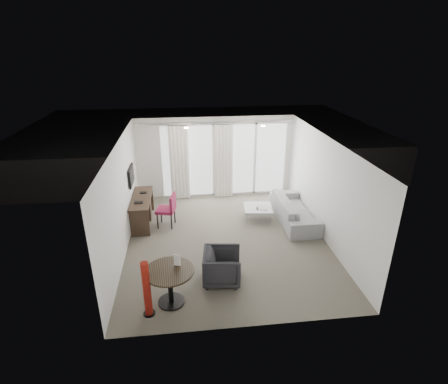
{
  "coord_description": "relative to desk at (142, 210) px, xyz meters",
  "views": [
    {
      "loc": [
        -0.99,
        -7.72,
        4.7
      ],
      "look_at": [
        0.0,
        0.6,
        1.1
      ],
      "focal_mm": 28.0,
      "sensor_mm": 36.0,
      "label": 1
    }
  ],
  "objects": [
    {
      "name": "curtain_track",
      "position": [
        2.22,
        1.58,
        2.06
      ],
      "size": [
        4.8,
        0.04,
        0.04
      ],
      "primitive_type": null,
      "color": "#B2B2B7",
      "rests_on": "ceiling"
    },
    {
      "name": "curtain_right",
      "position": [
        2.47,
        1.58,
        0.81
      ],
      "size": [
        0.6,
        0.2,
        2.38
      ],
      "primitive_type": null,
      "color": "silver",
      "rests_on": "ground"
    },
    {
      "name": "window_frame",
      "position": [
        2.52,
        1.73,
        0.81
      ],
      "size": [
        4.1,
        0.06,
        2.44
      ],
      "primitive_type": null,
      "color": "white",
      "rests_on": "ground"
    },
    {
      "name": "floor",
      "position": [
        2.22,
        -1.24,
        -0.39
      ],
      "size": [
        5.0,
        6.0,
        0.0
      ],
      "primitive_type": "cube",
      "color": "#5C564A",
      "rests_on": "ground"
    },
    {
      "name": "remote",
      "position": [
        3.23,
        -0.2,
        -0.03
      ],
      "size": [
        0.08,
        0.17,
        0.02
      ],
      "primitive_type": null,
      "rotation": [
        0.0,
        0.0,
        -0.18
      ],
      "color": "black",
      "rests_on": "coffee_table"
    },
    {
      "name": "curtain_left",
      "position": [
        1.07,
        1.58,
        0.81
      ],
      "size": [
        0.6,
        0.2,
        2.38
      ],
      "primitive_type": null,
      "color": "silver",
      "rests_on": "ground"
    },
    {
      "name": "rattan_chair_a",
      "position": [
        2.89,
        2.73,
        0.04
      ],
      "size": [
        0.68,
        0.68,
        0.85
      ],
      "primitive_type": null,
      "rotation": [
        0.0,
        0.0,
        0.18
      ],
      "color": "#493022",
      "rests_on": "terrace_slab"
    },
    {
      "name": "terrace_slab",
      "position": [
        2.52,
        3.26,
        -0.45
      ],
      "size": [
        5.6,
        3.0,
        0.12
      ],
      "primitive_type": "cube",
      "color": "#4D4D50",
      "rests_on": "ground"
    },
    {
      "name": "magazine",
      "position": [
        3.4,
        -0.19,
        -0.03
      ],
      "size": [
        0.29,
        0.34,
        0.02
      ],
      "primitive_type": null,
      "rotation": [
        0.0,
        0.0,
        -0.27
      ],
      "color": "gray",
      "rests_on": "coffee_table"
    },
    {
      "name": "sofa",
      "position": [
        4.26,
        -0.37,
        -0.06
      ],
      "size": [
        0.89,
        2.26,
        0.66
      ],
      "primitive_type": "imported",
      "rotation": [
        0.0,
        0.0,
        1.57
      ],
      "color": "gray",
      "rests_on": "floor"
    },
    {
      "name": "desk_chair",
      "position": [
        0.66,
        -0.25,
        0.08
      ],
      "size": [
        0.6,
        0.58,
        0.94
      ],
      "primitive_type": null,
      "rotation": [
        0.0,
        0.0,
        -0.22
      ],
      "color": "maroon",
      "rests_on": "floor"
    },
    {
      "name": "window_panel",
      "position": [
        2.52,
        1.75,
        0.81
      ],
      "size": [
        4.0,
        0.02,
        2.38
      ],
      "primitive_type": null,
      "color": "white",
      "rests_on": "ground"
    },
    {
      "name": "wall_right",
      "position": [
        4.72,
        -1.24,
        0.91
      ],
      "size": [
        0.0,
        6.0,
        2.6
      ],
      "primitive_type": "cube",
      "color": "silver",
      "rests_on": "ground"
    },
    {
      "name": "ceiling",
      "position": [
        2.22,
        -1.24,
        2.21
      ],
      "size": [
        5.0,
        6.0,
        0.0
      ],
      "primitive_type": "cube",
      "color": "white",
      "rests_on": "ground"
    },
    {
      "name": "desk",
      "position": [
        0.0,
        0.0,
        0.0
      ],
      "size": [
        0.52,
        1.66,
        0.78
      ],
      "primitive_type": null,
      "color": "#322419",
      "rests_on": "floor"
    },
    {
      "name": "wall_front",
      "position": [
        2.22,
        -4.24,
        0.91
      ],
      "size": [
        5.0,
        0.0,
        2.6
      ],
      "primitive_type": "cube",
      "color": "silver",
      "rests_on": "ground"
    },
    {
      "name": "balustrade",
      "position": [
        2.52,
        4.71,
        0.11
      ],
      "size": [
        5.5,
        0.06,
        1.05
      ],
      "primitive_type": null,
      "color": "#B2B2B7",
      "rests_on": "terrace_slab"
    },
    {
      "name": "tv",
      "position": [
        -0.23,
        0.21,
        0.96
      ],
      "size": [
        0.05,
        0.8,
        0.5
      ],
      "primitive_type": null,
      "color": "black",
      "rests_on": "wall_left"
    },
    {
      "name": "coffee_table",
      "position": [
        3.27,
        -0.12,
        -0.21
      ],
      "size": [
        0.87,
        0.87,
        0.35
      ],
      "primitive_type": null,
      "rotation": [
        0.0,
        0.0,
        -0.12
      ],
      "color": "gray",
      "rests_on": "floor"
    },
    {
      "name": "wall_left",
      "position": [
        -0.28,
        -1.24,
        0.91
      ],
      "size": [
        0.0,
        6.0,
        2.6
      ],
      "primitive_type": "cube",
      "color": "silver",
      "rests_on": "ground"
    },
    {
      "name": "rattan_chair_b",
      "position": [
        4.61,
        3.85,
        0.04
      ],
      "size": [
        0.6,
        0.6,
        0.86
      ],
      "primitive_type": null,
      "rotation": [
        0.0,
        0.0,
        -0.03
      ],
      "color": "#493022",
      "rests_on": "terrace_slab"
    },
    {
      "name": "rattan_table",
      "position": [
        3.24,
        3.13,
        -0.15
      ],
      "size": [
        0.6,
        0.6,
        0.48
      ],
      "primitive_type": null,
      "rotation": [
        0.0,
        0.0,
        0.3
      ],
      "color": "#493022",
      "rests_on": "terrace_slab"
    },
    {
      "name": "menu_card",
      "position": [
        1.0,
        -3.28,
        0.33
      ],
      "size": [
        0.13,
        0.07,
        0.24
      ],
      "primitive_type": null,
      "rotation": [
        0.0,
        0.0,
        -0.35
      ],
      "color": "white",
      "rests_on": "round_table"
    },
    {
      "name": "tub_armchair",
      "position": [
        1.92,
        -2.87,
        -0.03
      ],
      "size": [
        0.88,
        0.86,
        0.72
      ],
      "primitive_type": "imported",
      "rotation": [
        0.0,
        0.0,
        1.44
      ],
      "color": "#232326",
      "rests_on": "floor"
    },
    {
      "name": "red_lamp",
      "position": [
        0.44,
        -3.7,
        0.18
      ],
      "size": [
        0.29,
        0.29,
        1.14
      ],
      "primitive_type": "cylinder",
      "rotation": [
        0.0,
        0.0,
        -0.3
      ],
      "color": "maroon",
      "rests_on": "floor"
    },
    {
      "name": "downlight_a",
      "position": [
        1.32,
        0.36,
        2.2
      ],
      "size": [
        0.12,
        0.12,
        0.02
      ],
      "primitive_type": "cylinder",
      "color": "#FFE0B2",
      "rests_on": "ceiling"
    },
    {
      "name": "downlight_b",
      "position": [
        3.42,
        0.36,
        2.2
      ],
      "size": [
        0.12,
        0.12,
        0.02
      ],
      "primitive_type": "cylinder",
      "color": "#FFE0B2",
      "rests_on": "ceiling"
    },
    {
      "name": "round_table",
      "position": [
        0.85,
        -3.43,
        -0.01
      ],
      "size": [
        1.18,
        1.18,
        0.75
      ],
      "primitive_type": null,
      "rotation": [
        0.0,
        0.0,
        -0.3
      ],
      "color": "black",
      "rests_on": "floor"
    }
  ]
}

